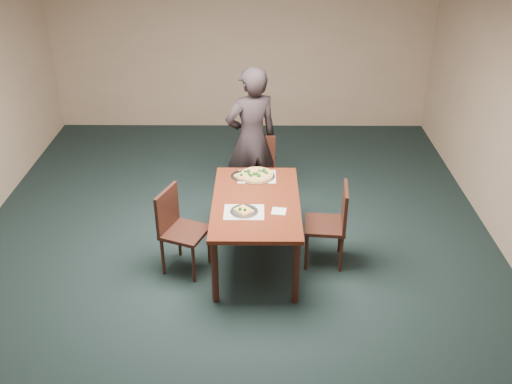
{
  "coord_description": "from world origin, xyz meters",
  "views": [
    {
      "loc": [
        0.29,
        -4.9,
        3.69
      ],
      "look_at": [
        0.26,
        0.18,
        0.85
      ],
      "focal_mm": 40.0,
      "sensor_mm": 36.0,
      "label": 1
    }
  ],
  "objects_px": {
    "diner": "(252,139)",
    "slice_plate_far": "(243,176)",
    "pizza_pan": "(257,175)",
    "dining_table": "(256,208)",
    "chair_far": "(258,169)",
    "chair_left": "(178,226)",
    "slice_plate_near": "(244,211)",
    "chair_right": "(333,220)"
  },
  "relations": [
    {
      "from": "slice_plate_near",
      "to": "slice_plate_far",
      "type": "distance_m",
      "value": 0.76
    },
    {
      "from": "chair_right",
      "to": "slice_plate_far",
      "type": "relative_size",
      "value": 3.25
    },
    {
      "from": "dining_table",
      "to": "chair_far",
      "type": "xyz_separation_m",
      "value": [
        0.02,
        1.17,
        -0.14
      ]
    },
    {
      "from": "chair_left",
      "to": "slice_plate_far",
      "type": "relative_size",
      "value": 3.25
    },
    {
      "from": "dining_table",
      "to": "pizza_pan",
      "type": "relative_size",
      "value": 3.74
    },
    {
      "from": "chair_far",
      "to": "slice_plate_near",
      "type": "bearing_deg",
      "value": -96.08
    },
    {
      "from": "slice_plate_near",
      "to": "chair_right",
      "type": "bearing_deg",
      "value": 13.73
    },
    {
      "from": "chair_far",
      "to": "slice_plate_near",
      "type": "xyz_separation_m",
      "value": [
        -0.14,
        -1.41,
        0.25
      ]
    },
    {
      "from": "chair_left",
      "to": "diner",
      "type": "distance_m",
      "value": 1.58
    },
    {
      "from": "chair_far",
      "to": "slice_plate_far",
      "type": "xyz_separation_m",
      "value": [
        -0.16,
        -0.65,
        0.25
      ]
    },
    {
      "from": "diner",
      "to": "pizza_pan",
      "type": "xyz_separation_m",
      "value": [
        0.07,
        -0.69,
        -0.12
      ]
    },
    {
      "from": "diner",
      "to": "pizza_pan",
      "type": "height_order",
      "value": "diner"
    },
    {
      "from": "chair_left",
      "to": "slice_plate_near",
      "type": "xyz_separation_m",
      "value": [
        0.69,
        -0.11,
        0.25
      ]
    },
    {
      "from": "chair_left",
      "to": "chair_right",
      "type": "distance_m",
      "value": 1.62
    },
    {
      "from": "chair_far",
      "to": "slice_plate_far",
      "type": "distance_m",
      "value": 0.71
    },
    {
      "from": "chair_far",
      "to": "pizza_pan",
      "type": "distance_m",
      "value": 0.7
    },
    {
      "from": "chair_right",
      "to": "pizza_pan",
      "type": "xyz_separation_m",
      "value": [
        -0.8,
        0.54,
        0.26
      ]
    },
    {
      "from": "pizza_pan",
      "to": "chair_far",
      "type": "bearing_deg",
      "value": 88.78
    },
    {
      "from": "chair_left",
      "to": "chair_right",
      "type": "relative_size",
      "value": 1.0
    },
    {
      "from": "pizza_pan",
      "to": "chair_right",
      "type": "bearing_deg",
      "value": -33.78
    },
    {
      "from": "dining_table",
      "to": "slice_plate_far",
      "type": "height_order",
      "value": "slice_plate_far"
    },
    {
      "from": "chair_right",
      "to": "slice_plate_near",
      "type": "distance_m",
      "value": 0.98
    },
    {
      "from": "chair_left",
      "to": "pizza_pan",
      "type": "bearing_deg",
      "value": -30.16
    },
    {
      "from": "dining_table",
      "to": "diner",
      "type": "distance_m",
      "value": 1.25
    },
    {
      "from": "pizza_pan",
      "to": "slice_plate_far",
      "type": "height_order",
      "value": "pizza_pan"
    },
    {
      "from": "dining_table",
      "to": "chair_left",
      "type": "relative_size",
      "value": 1.65
    },
    {
      "from": "chair_far",
      "to": "chair_right",
      "type": "relative_size",
      "value": 1.0
    },
    {
      "from": "dining_table",
      "to": "pizza_pan",
      "type": "height_order",
      "value": "pizza_pan"
    },
    {
      "from": "chair_far",
      "to": "chair_left",
      "type": "height_order",
      "value": "same"
    },
    {
      "from": "diner",
      "to": "pizza_pan",
      "type": "bearing_deg",
      "value": 73.21
    },
    {
      "from": "pizza_pan",
      "to": "slice_plate_near",
      "type": "distance_m",
      "value": 0.77
    },
    {
      "from": "chair_left",
      "to": "pizza_pan",
      "type": "relative_size",
      "value": 2.27
    },
    {
      "from": "dining_table",
      "to": "chair_far",
      "type": "bearing_deg",
      "value": 89.09
    },
    {
      "from": "diner",
      "to": "slice_plate_far",
      "type": "bearing_deg",
      "value": 60.78
    },
    {
      "from": "chair_left",
      "to": "slice_plate_far",
      "type": "xyz_separation_m",
      "value": [
        0.66,
        0.65,
        0.25
      ]
    },
    {
      "from": "slice_plate_near",
      "to": "dining_table",
      "type": "bearing_deg",
      "value": 63.07
    },
    {
      "from": "chair_left",
      "to": "slice_plate_near",
      "type": "height_order",
      "value": "chair_left"
    },
    {
      "from": "pizza_pan",
      "to": "slice_plate_far",
      "type": "distance_m",
      "value": 0.15
    },
    {
      "from": "dining_table",
      "to": "diner",
      "type": "bearing_deg",
      "value": 92.93
    },
    {
      "from": "chair_far",
      "to": "diner",
      "type": "height_order",
      "value": "diner"
    },
    {
      "from": "dining_table",
      "to": "chair_right",
      "type": "xyz_separation_m",
      "value": [
        0.81,
        -0.01,
        -0.14
      ]
    },
    {
      "from": "slice_plate_near",
      "to": "slice_plate_far",
      "type": "xyz_separation_m",
      "value": [
        -0.03,
        0.76,
        -0.0
      ]
    }
  ]
}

